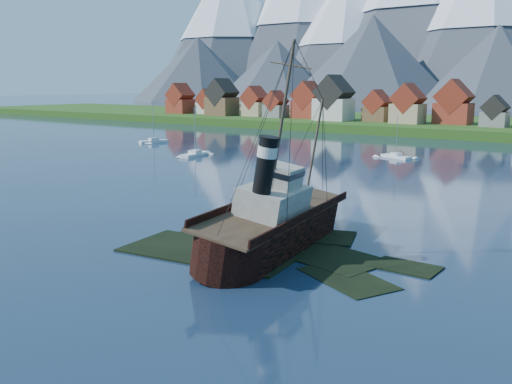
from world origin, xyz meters
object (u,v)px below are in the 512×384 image
Objects in this scene: tugboat_wreck at (279,220)px; sailboat_a at (195,155)px; sailboat_c at (396,157)px; sailboat_b at (154,142)px.

tugboat_wreck reaches higher than sailboat_a.
tugboat_wreck is at bearing -143.21° from sailboat_c.
sailboat_b reaches higher than sailboat_a.
sailboat_b reaches higher than sailboat_c.
tugboat_wreck reaches higher than sailboat_b.
sailboat_a is at bearing 130.14° from tugboat_wreck.
tugboat_wreck is at bearing -51.09° from sailboat_a.
tugboat_wreck is 77.98m from sailboat_c.
sailboat_a is at bearing -6.68° from sailboat_b.
sailboat_b is (-88.91, 66.60, -2.53)m from tugboat_wreck.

